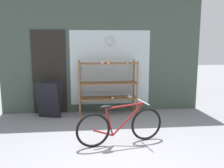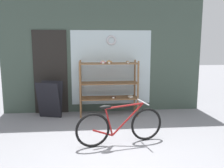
{
  "view_description": "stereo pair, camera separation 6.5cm",
  "coord_description": "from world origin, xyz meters",
  "views": [
    {
      "loc": [
        -0.44,
        -3.6,
        1.82
      ],
      "look_at": [
        0.05,
        0.99,
        1.03
      ],
      "focal_mm": 40.0,
      "sensor_mm": 36.0,
      "label": 1
    },
    {
      "loc": [
        -0.38,
        -3.61,
        1.82
      ],
      "look_at": [
        0.05,
        0.99,
        1.03
      ],
      "focal_mm": 40.0,
      "sensor_mm": 36.0,
      "label": 2
    }
  ],
  "objects": [
    {
      "name": "display_case",
      "position": [
        0.12,
        2.44,
        0.83
      ],
      "size": [
        1.43,
        0.48,
        1.38
      ],
      "color": "brown",
      "rests_on": "ground_plane"
    },
    {
      "name": "storefront_facade",
      "position": [
        -0.04,
        2.82,
        1.71
      ],
      "size": [
        5.13,
        0.13,
        3.53
      ],
      "color": "#3D4C42",
      "rests_on": "ground_plane"
    },
    {
      "name": "sandwich_board",
      "position": [
        -1.32,
        2.35,
        0.44
      ],
      "size": [
        0.63,
        0.51,
        0.87
      ],
      "rotation": [
        0.0,
        0.0,
        -0.27
      ],
      "color": "black",
      "rests_on": "ground_plane"
    },
    {
      "name": "ground_plane",
      "position": [
        0.0,
        0.0,
        0.0
      ],
      "size": [
        30.0,
        30.0,
        0.0
      ],
      "primitive_type": "plane",
      "color": "gray"
    },
    {
      "name": "bicycle",
      "position": [
        0.16,
        0.62,
        0.33
      ],
      "size": [
        1.6,
        0.53,
        0.75
      ],
      "rotation": [
        0.0,
        0.0,
        0.23
      ],
      "color": "black",
      "rests_on": "ground_plane"
    }
  ]
}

